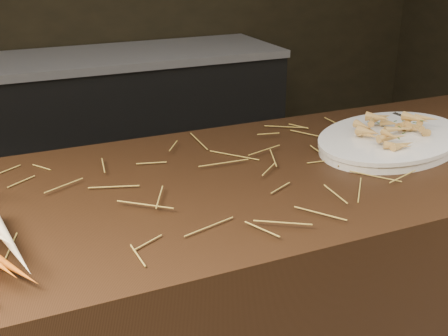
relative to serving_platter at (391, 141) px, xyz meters
name	(u,v)px	position (x,y,z in m)	size (l,w,h in m)	color
back_counter	(116,129)	(-0.31, 1.85, -0.49)	(1.82, 0.62, 0.84)	black
straw_bedding	(175,184)	(-0.61, -0.03, 0.00)	(1.40, 0.60, 0.02)	olive
serving_platter	(391,141)	(0.00, 0.00, 0.00)	(0.47, 0.31, 0.03)	white
roasted_veg_heap	(393,127)	(0.00, 0.00, 0.04)	(0.23, 0.17, 0.05)	#A88031
serving_fork	(429,123)	(0.16, 0.04, 0.01)	(0.02, 0.18, 0.00)	silver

